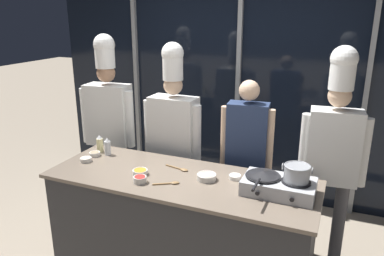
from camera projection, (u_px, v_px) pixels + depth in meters
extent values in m
cube|color=black|center=(239.00, 85.00, 4.37)|extent=(4.79, 0.04, 2.70)
cube|color=gray|center=(136.00, 78.00, 4.83)|extent=(0.05, 0.05, 2.70)
cube|color=gray|center=(238.00, 86.00, 4.33)|extent=(0.05, 0.05, 2.70)
cube|color=gray|center=(366.00, 96.00, 3.83)|extent=(0.05, 0.05, 2.70)
cube|color=#2D2D30|center=(181.00, 227.00, 3.18)|extent=(2.14, 0.76, 0.86)
cube|color=#756656|center=(180.00, 179.00, 3.05)|extent=(2.21, 0.80, 0.03)
cube|color=#B2B5BA|center=(279.00, 187.00, 2.76)|extent=(0.52, 0.31, 0.11)
cylinder|color=black|center=(263.00, 176.00, 2.79)|extent=(0.21, 0.21, 0.01)
cylinder|color=black|center=(257.00, 193.00, 2.66)|extent=(0.03, 0.01, 0.03)
cylinder|color=black|center=(296.00, 182.00, 2.70)|extent=(0.21, 0.21, 0.01)
cylinder|color=black|center=(292.00, 200.00, 2.57)|extent=(0.03, 0.01, 0.03)
cylinder|color=#232326|center=(263.00, 175.00, 2.79)|extent=(0.25, 0.25, 0.01)
cone|color=#232326|center=(263.00, 173.00, 2.78)|extent=(0.27, 0.27, 0.04)
cylinder|color=black|center=(256.00, 185.00, 2.58)|extent=(0.02, 0.20, 0.02)
cylinder|color=#93969B|center=(297.00, 173.00, 2.68)|extent=(0.18, 0.18, 0.12)
torus|color=#93969B|center=(298.00, 166.00, 2.66)|extent=(0.19, 0.19, 0.01)
torus|color=#93969B|center=(283.00, 166.00, 2.71)|extent=(0.01, 0.05, 0.05)
torus|color=#93969B|center=(312.00, 171.00, 2.63)|extent=(0.01, 0.05, 0.05)
cylinder|color=white|center=(108.00, 148.00, 3.50)|extent=(0.06, 0.06, 0.13)
cone|color=white|center=(107.00, 140.00, 3.48)|extent=(0.05, 0.05, 0.04)
cylinder|color=beige|center=(100.00, 145.00, 3.58)|extent=(0.06, 0.06, 0.13)
cone|color=white|center=(99.00, 137.00, 3.55)|extent=(0.05, 0.05, 0.04)
cylinder|color=silver|center=(95.00, 154.00, 3.49)|extent=(0.10, 0.10, 0.03)
torus|color=silver|center=(95.00, 152.00, 3.48)|extent=(0.10, 0.10, 0.01)
cylinder|color=#9E896B|center=(95.00, 153.00, 3.49)|extent=(0.08, 0.08, 0.02)
cylinder|color=silver|center=(140.00, 172.00, 3.09)|extent=(0.13, 0.13, 0.04)
torus|color=silver|center=(140.00, 170.00, 3.08)|extent=(0.13, 0.13, 0.01)
cylinder|color=orange|center=(140.00, 171.00, 3.09)|extent=(0.10, 0.10, 0.02)
cylinder|color=silver|center=(207.00, 177.00, 2.99)|extent=(0.15, 0.15, 0.05)
torus|color=silver|center=(207.00, 174.00, 2.99)|extent=(0.16, 0.16, 0.01)
cylinder|color=#EAA893|center=(207.00, 176.00, 2.99)|extent=(0.13, 0.13, 0.03)
cylinder|color=silver|center=(86.00, 160.00, 3.36)|extent=(0.10, 0.10, 0.03)
torus|color=silver|center=(86.00, 158.00, 3.35)|extent=(0.10, 0.10, 0.01)
cylinder|color=beige|center=(86.00, 159.00, 3.35)|extent=(0.08, 0.08, 0.02)
cylinder|color=silver|center=(140.00, 180.00, 2.94)|extent=(0.11, 0.11, 0.05)
torus|color=silver|center=(140.00, 177.00, 2.94)|extent=(0.11, 0.11, 0.01)
cylinder|color=red|center=(140.00, 178.00, 2.94)|extent=(0.09, 0.09, 0.03)
cylinder|color=silver|center=(235.00, 177.00, 3.01)|extent=(0.10, 0.10, 0.03)
torus|color=silver|center=(235.00, 175.00, 3.01)|extent=(0.10, 0.10, 0.01)
cylinder|color=white|center=(235.00, 176.00, 3.01)|extent=(0.08, 0.08, 0.02)
cube|color=olive|center=(162.00, 184.00, 2.92)|extent=(0.13, 0.09, 0.01)
ellipsoid|color=olive|center=(175.00, 183.00, 2.93)|extent=(0.08, 0.07, 0.02)
cube|color=olive|center=(173.00, 167.00, 3.23)|extent=(0.16, 0.05, 0.01)
ellipsoid|color=olive|center=(184.00, 170.00, 3.17)|extent=(0.08, 0.06, 0.02)
cylinder|color=#232326|center=(123.00, 178.00, 4.16)|extent=(0.12, 0.12, 0.80)
cylinder|color=#232326|center=(103.00, 175.00, 4.23)|extent=(0.12, 0.12, 0.80)
cube|color=white|center=(109.00, 115.00, 3.98)|extent=(0.48, 0.29, 0.65)
cylinder|color=white|center=(130.00, 119.00, 3.88)|extent=(0.09, 0.09, 0.60)
cylinder|color=white|center=(86.00, 115.00, 4.02)|extent=(0.09, 0.09, 0.60)
sphere|color=#A87A5B|center=(106.00, 73.00, 3.85)|extent=(0.19, 0.19, 0.19)
cylinder|color=white|center=(105.00, 56.00, 3.80)|extent=(0.20, 0.20, 0.24)
sphere|color=white|center=(104.00, 44.00, 3.76)|extent=(0.22, 0.22, 0.22)
cylinder|color=#232326|center=(186.00, 194.00, 3.83)|extent=(0.12, 0.12, 0.77)
cylinder|color=#232326|center=(164.00, 190.00, 3.93)|extent=(0.12, 0.12, 0.77)
cube|color=white|center=(174.00, 128.00, 3.67)|extent=(0.46, 0.25, 0.62)
cylinder|color=white|center=(196.00, 135.00, 3.54)|extent=(0.09, 0.09, 0.57)
cylinder|color=white|center=(149.00, 128.00, 3.74)|extent=(0.09, 0.09, 0.57)
sphere|color=beige|center=(173.00, 85.00, 3.54)|extent=(0.18, 0.18, 0.18)
cylinder|color=white|center=(173.00, 67.00, 3.49)|extent=(0.19, 0.19, 0.25)
sphere|color=white|center=(173.00, 53.00, 3.45)|extent=(0.21, 0.21, 0.21)
cylinder|color=#4C4C51|center=(254.00, 206.00, 3.59)|extent=(0.09, 0.09, 0.77)
cylinder|color=#4C4C51|center=(234.00, 204.00, 3.64)|extent=(0.09, 0.09, 0.77)
cube|color=navy|center=(247.00, 137.00, 3.40)|extent=(0.38, 0.23, 0.63)
cylinder|color=beige|center=(269.00, 141.00, 3.32)|extent=(0.07, 0.07, 0.58)
cylinder|color=beige|center=(224.00, 137.00, 3.44)|extent=(0.07, 0.07, 0.58)
sphere|color=beige|center=(249.00, 90.00, 3.28)|extent=(0.18, 0.18, 0.18)
cylinder|color=#4C4C51|center=(338.00, 223.00, 3.30)|extent=(0.11, 0.11, 0.78)
cylinder|color=#4C4C51|center=(311.00, 219.00, 3.36)|extent=(0.11, 0.11, 0.78)
cube|color=white|center=(334.00, 147.00, 3.12)|extent=(0.44, 0.26, 0.63)
cylinder|color=white|center=(364.00, 153.00, 3.03)|extent=(0.08, 0.08, 0.58)
cylinder|color=white|center=(304.00, 147.00, 3.16)|extent=(0.08, 0.08, 0.58)
sphere|color=beige|center=(340.00, 96.00, 2.99)|extent=(0.19, 0.19, 0.19)
cylinder|color=white|center=(342.00, 74.00, 2.93)|extent=(0.20, 0.20, 0.24)
sphere|color=white|center=(344.00, 59.00, 2.90)|extent=(0.21, 0.21, 0.21)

